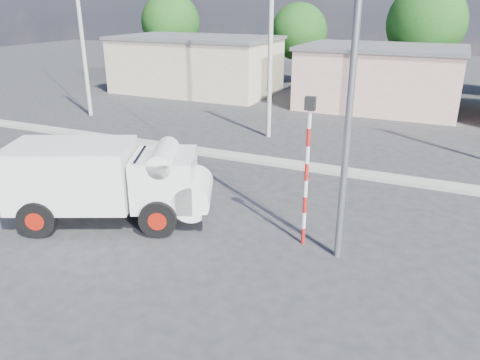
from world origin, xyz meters
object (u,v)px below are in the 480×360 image
at_px(truck, 111,180).
at_px(bicycle, 180,200).
at_px(cyclist, 179,189).
at_px(traffic_pole, 307,160).
at_px(streetlight, 345,77).

distance_m(truck, bicycle, 2.36).
relative_size(bicycle, cyclist, 1.02).
relative_size(truck, traffic_pole, 1.51).
relative_size(truck, bicycle, 3.84).
bearing_deg(bicycle, traffic_pole, -101.98).
bearing_deg(truck, streetlight, -18.50).
xyz_separation_m(bicycle, streetlight, (5.40, -0.68, 4.51)).
distance_m(bicycle, cyclist, 0.39).
bearing_deg(traffic_pole, cyclist, 175.15).
xyz_separation_m(truck, cyclist, (1.59, 1.45, -0.58)).
bearing_deg(cyclist, streetlight, -104.30).
height_order(bicycle, streetlight, streetlight).
bearing_deg(traffic_pole, streetlight, -17.73).
height_order(truck, cyclist, truck).
relative_size(truck, streetlight, 0.73).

